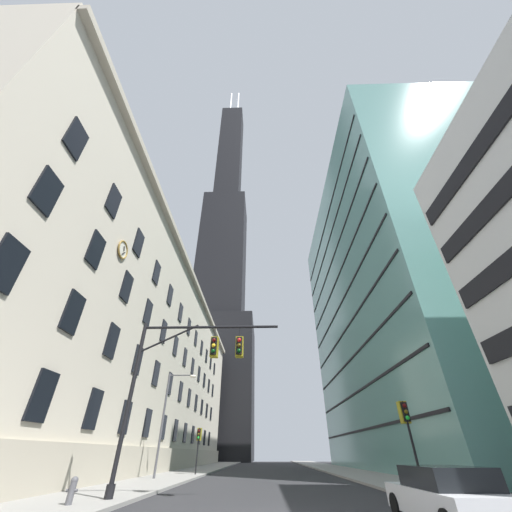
{
  "coord_description": "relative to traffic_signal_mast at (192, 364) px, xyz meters",
  "views": [
    {
      "loc": [
        -0.47,
        -12.02,
        1.72
      ],
      "look_at": [
        -1.06,
        11.56,
        17.47
      ],
      "focal_mm": 20.8,
      "sensor_mm": 36.0,
      "label": 1
    }
  ],
  "objects": [
    {
      "name": "parked_car",
      "position": [
        8.88,
        -4.67,
        -4.82
      ],
      "size": [
        2.01,
        4.68,
        1.42
      ],
      "color": "silver",
      "rests_on": "ground"
    },
    {
      "name": "dark_skyscraper",
      "position": [
        -11.31,
        77.67,
        47.06
      ],
      "size": [
        23.64,
        23.64,
        181.24
      ],
      "color": "black",
      "rests_on": "ground"
    },
    {
      "name": "traffic_signal_mast",
      "position": [
        0.0,
        0.0,
        0.0
      ],
      "size": [
        7.47,
        0.63,
        7.57
      ],
      "color": "black",
      "rests_on": "sidewalk_left"
    },
    {
      "name": "station_building",
      "position": [
        -15.17,
        25.95,
        6.51
      ],
      "size": [
        17.33,
        71.07,
        24.11
      ],
      "color": "beige",
      "rests_on": "ground"
    },
    {
      "name": "traffic_light_near_right",
      "position": [
        11.05,
        2.09,
        -2.24
      ],
      "size": [
        0.4,
        0.63,
        3.9
      ],
      "color": "black",
      "rests_on": "sidewalk_right"
    },
    {
      "name": "glass_office_midrise",
      "position": [
        24.16,
        25.86,
        15.59
      ],
      "size": [
        18.11,
        42.51,
        42.22
      ],
      "color": "slate",
      "rests_on": "ground"
    },
    {
      "name": "fire_hydrant",
      "position": [
        -3.55,
        -1.71,
        -4.91
      ],
      "size": [
        0.42,
        0.26,
        0.85
      ],
      "color": "#4C4C51",
      "rests_on": "sidewalk_left"
    },
    {
      "name": "traffic_light_far_left",
      "position": [
        -2.62,
        17.43,
        -2.47
      ],
      "size": [
        0.4,
        0.63,
        3.63
      ],
      "color": "black",
      "rests_on": "sidewalk_left"
    },
    {
      "name": "street_lamppost",
      "position": [
        -4.37,
        12.11,
        -0.87
      ],
      "size": [
        2.49,
        0.32,
        7.53
      ],
      "color": "#47474C",
      "rests_on": "sidewalk_left"
    }
  ]
}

